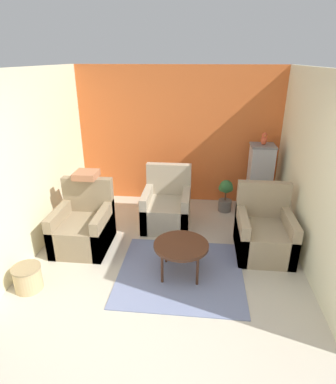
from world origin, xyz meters
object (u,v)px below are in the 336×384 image
(armchair_right, at_px, (264,233))
(coffee_table, at_px, (181,247))
(wicker_basket, at_px, (28,277))
(armchair_left, at_px, (84,227))
(armchair_middle, at_px, (167,208))
(birdcage, at_px, (259,180))
(parrot, at_px, (264,139))
(potted_plant, at_px, (225,195))

(armchair_right, bearing_deg, coffee_table, -150.75)
(wicker_basket, bearing_deg, armchair_left, 71.59)
(coffee_table, bearing_deg, wicker_basket, -164.78)
(armchair_middle, relative_size, birdcage, 0.77)
(parrot, distance_m, wicker_basket, 4.23)
(birdcage, bearing_deg, coffee_table, -122.39)
(coffee_table, height_order, armchair_left, armchair_left)
(armchair_left, height_order, armchair_right, same)
(coffee_table, height_order, potted_plant, potted_plant)
(armchair_middle, xyz_separation_m, wicker_basket, (-1.54, -1.88, -0.13))
(birdcage, height_order, parrot, parrot)
(parrot, relative_size, wicker_basket, 0.64)
(armchair_right, relative_size, wicker_basket, 2.82)
(armchair_left, bearing_deg, parrot, 27.65)
(armchair_right, distance_m, birdcage, 1.41)
(coffee_table, distance_m, parrot, 2.59)
(parrot, distance_m, potted_plant, 1.21)
(birdcage, bearing_deg, armchair_middle, -158.11)
(coffee_table, xyz_separation_m, armchair_right, (1.17, 0.66, -0.11))
(parrot, relative_size, potted_plant, 0.37)
(coffee_table, distance_m, potted_plant, 2.12)
(armchair_middle, bearing_deg, coffee_table, -76.25)
(wicker_basket, bearing_deg, coffee_table, 15.22)
(armchair_left, relative_size, wicker_basket, 2.82)
(wicker_basket, bearing_deg, parrot, 38.75)
(coffee_table, xyz_separation_m, armchair_middle, (-0.34, 1.37, -0.11))
(coffee_table, relative_size, wicker_basket, 2.05)
(potted_plant, height_order, wicker_basket, potted_plant)
(armchair_middle, bearing_deg, potted_plant, 31.14)
(armchair_right, height_order, armchair_middle, same)
(armchair_left, height_order, potted_plant, armchair_left)
(armchair_right, bearing_deg, parrot, 85.36)
(birdcage, relative_size, wicker_basket, 3.66)
(birdcage, height_order, potted_plant, birdcage)
(potted_plant, bearing_deg, wicker_basket, -135.74)
(potted_plant, xyz_separation_m, wicker_basket, (-2.57, -2.51, -0.16))
(coffee_table, distance_m, armchair_left, 1.62)
(armchair_right, height_order, birdcage, birdcage)
(birdcage, bearing_deg, parrot, 90.00)
(armchair_middle, bearing_deg, armchair_left, -145.43)
(parrot, bearing_deg, coffee_table, -122.37)
(coffee_table, relative_size, armchair_right, 0.73)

